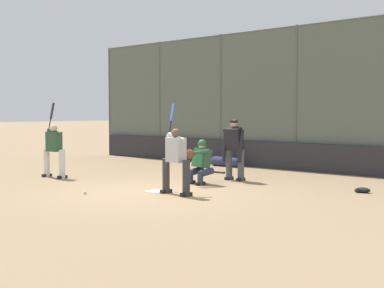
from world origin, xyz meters
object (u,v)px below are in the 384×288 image
batter_at_plate (176,159)px  batter_on_deck (54,149)px  spare_bat_by_padding (216,172)px  catcher_behind_plate (200,161)px  umpire_home (234,148)px  fielding_glove_on_dirt (362,190)px  equipment_bag_dugout_side (225,162)px  baseball_loose (85,192)px

batter_at_plate → batter_on_deck: batter_on_deck is taller
spare_bat_by_padding → batter_on_deck: bearing=-128.6°
batter_on_deck → spare_bat_by_padding: bearing=-129.8°
catcher_behind_plate → spare_bat_by_padding: 2.55m
spare_bat_by_padding → umpire_home: bearing=-39.6°
umpire_home → batter_on_deck: size_ratio=0.77×
batter_at_plate → umpire_home: size_ratio=1.25×
fielding_glove_on_dirt → equipment_bag_dugout_side: (5.87, -2.50, 0.10)m
catcher_behind_plate → baseball_loose: (0.82, 2.94, -0.55)m
baseball_loose → equipment_bag_dugout_side: equipment_bag_dugout_side is taller
batter_on_deck → baseball_loose: (-3.06, 1.27, -0.76)m
batter_at_plate → spare_bat_by_padding: batter_at_plate is taller
catcher_behind_plate → equipment_bag_dugout_side: bearing=-52.2°
fielding_glove_on_dirt → baseball_loose: fielding_glove_on_dirt is taller
umpire_home → batter_on_deck: batter_on_deck is taller
catcher_behind_plate → batter_on_deck: (3.89, 1.67, 0.22)m
batter_at_plate → batter_on_deck: bearing=4.0°
batter_on_deck → equipment_bag_dugout_side: size_ratio=1.73×
fielding_glove_on_dirt → umpire_home: bearing=3.3°
batter_at_plate → spare_bat_by_padding: (1.96, -3.82, -0.76)m
batter_on_deck → fielding_glove_on_dirt: 8.17m
umpire_home → baseball_loose: size_ratio=21.70×
spare_bat_by_padding → equipment_bag_dugout_side: (0.96, -1.66, 0.13)m
batter_at_plate → equipment_bag_dugout_side: (2.92, -5.49, -0.63)m
umpire_home → equipment_bag_dugout_side: 3.68m
catcher_behind_plate → batter_on_deck: size_ratio=0.54×
catcher_behind_plate → umpire_home: 1.19m
catcher_behind_plate → umpire_home: bearing=-92.7°
equipment_bag_dugout_side → catcher_behind_plate: bearing=119.7°
equipment_bag_dugout_side → umpire_home: bearing=131.7°
batter_at_plate → spare_bat_by_padding: 4.36m
umpire_home → equipment_bag_dugout_side: umpire_home is taller
batter_at_plate → umpire_home: 2.84m
batter_at_plate → batter_on_deck: 4.62m
batter_on_deck → spare_bat_by_padding: batter_on_deck is taller
spare_bat_by_padding → fielding_glove_on_dirt: size_ratio=2.41×
batter_at_plate → catcher_behind_plate: (0.73, -1.66, -0.21)m
fielding_glove_on_dirt → batter_at_plate: bearing=45.4°
equipment_bag_dugout_side → batter_at_plate: bearing=118.0°
spare_bat_by_padding → fielding_glove_on_dirt: (-4.91, 0.84, 0.03)m
batter_on_deck → fielding_glove_on_dirt: (-7.57, -3.00, -0.74)m
catcher_behind_plate → fielding_glove_on_dirt: catcher_behind_plate is taller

